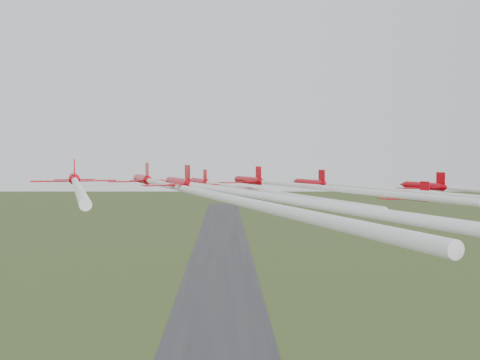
{
  "coord_description": "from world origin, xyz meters",
  "views": [
    {
      "loc": [
        2.19,
        -75.2,
        59.9
      ],
      "look_at": [
        4.41,
        1.96,
        56.93
      ],
      "focal_mm": 40.0,
      "sensor_mm": 36.0,
      "label": 1
    }
  ],
  "objects_px": {
    "jet_row2_left": "(168,185)",
    "jet_row4_left": "(226,190)",
    "jet_row2_right": "(343,186)",
    "jet_row3_mid": "(281,184)",
    "jet_row3_left": "(75,181)",
    "jet_lead": "(226,186)"
  },
  "relations": [
    {
      "from": "jet_row2_left",
      "to": "jet_row4_left",
      "type": "relative_size",
      "value": 1.26
    },
    {
      "from": "jet_row2_left",
      "to": "jet_row2_right",
      "type": "xyz_separation_m",
      "value": [
        23.41,
        16.72,
        -0.98
      ]
    },
    {
      "from": "jet_row2_right",
      "to": "jet_row3_mid",
      "type": "relative_size",
      "value": 1.1
    },
    {
      "from": "jet_row2_right",
      "to": "jet_row4_left",
      "type": "bearing_deg",
      "value": -135.57
    },
    {
      "from": "jet_row2_left",
      "to": "jet_row4_left",
      "type": "xyz_separation_m",
      "value": [
        6.47,
        -16.76,
        0.38
      ]
    },
    {
      "from": "jet_row2_right",
      "to": "jet_row3_left",
      "type": "relative_size",
      "value": 1.02
    },
    {
      "from": "jet_row3_mid",
      "to": "jet_row4_left",
      "type": "xyz_separation_m",
      "value": [
        -6.35,
        -17.45,
        0.28
      ]
    },
    {
      "from": "jet_row2_right",
      "to": "jet_row4_left",
      "type": "distance_m",
      "value": 37.55
    },
    {
      "from": "jet_row2_left",
      "to": "jet_row3_left",
      "type": "height_order",
      "value": "jet_row3_left"
    },
    {
      "from": "jet_row4_left",
      "to": "jet_row2_right",
      "type": "bearing_deg",
      "value": 43.2
    },
    {
      "from": "jet_lead",
      "to": "jet_row3_left",
      "type": "distance_m",
      "value": 27.4
    },
    {
      "from": "jet_row3_left",
      "to": "jet_row4_left",
      "type": "distance_m",
      "value": 21.49
    },
    {
      "from": "jet_row2_left",
      "to": "jet_row4_left",
      "type": "distance_m",
      "value": 17.97
    },
    {
      "from": "jet_lead",
      "to": "jet_row2_left",
      "type": "distance_m",
      "value": 20.71
    },
    {
      "from": "jet_row3_mid",
      "to": "jet_row4_left",
      "type": "height_order",
      "value": "jet_row4_left"
    },
    {
      "from": "jet_row3_left",
      "to": "jet_row4_left",
      "type": "relative_size",
      "value": 0.84
    },
    {
      "from": "jet_row3_mid",
      "to": "jet_row2_right",
      "type": "bearing_deg",
      "value": 36.67
    },
    {
      "from": "jet_row3_left",
      "to": "jet_row3_mid",
      "type": "distance_m",
      "value": 22.62
    },
    {
      "from": "jet_row2_right",
      "to": "jet_row3_left",
      "type": "xyz_separation_m",
      "value": [
        -32.98,
        -19.19,
        1.49
      ]
    },
    {
      "from": "jet_lead",
      "to": "jet_row2_left",
      "type": "bearing_deg",
      "value": -125.91
    },
    {
      "from": "jet_row2_left",
      "to": "jet_row2_right",
      "type": "bearing_deg",
      "value": 17.98
    },
    {
      "from": "jet_row2_left",
      "to": "jet_row3_mid",
      "type": "relative_size",
      "value": 1.61
    }
  ]
}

